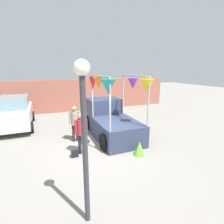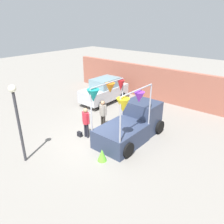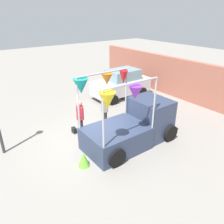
{
  "view_description": "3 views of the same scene",
  "coord_description": "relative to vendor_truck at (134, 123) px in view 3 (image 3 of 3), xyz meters",
  "views": [
    {
      "loc": [
        -2.07,
        -6.85,
        3.46
      ],
      "look_at": [
        0.83,
        0.23,
        1.55
      ],
      "focal_mm": 28.0,
      "sensor_mm": 36.0,
      "label": 1
    },
    {
      "loc": [
        7.18,
        -7.39,
        6.1
      ],
      "look_at": [
        0.44,
        0.68,
        1.54
      ],
      "focal_mm": 35.0,
      "sensor_mm": 36.0,
      "label": 2
    },
    {
      "loc": [
        7.49,
        -4.36,
        5.38
      ],
      "look_at": [
        0.8,
        0.57,
        1.54
      ],
      "focal_mm": 35.0,
      "sensor_mm": 36.0,
      "label": 3
    }
  ],
  "objects": [
    {
      "name": "brick_boundary_wall",
      "position": [
        -1.21,
        6.22,
        0.41
      ],
      "size": [
        18.0,
        0.36,
        2.6
      ],
      "primitive_type": "cube",
      "color": "#9E5947",
      "rests_on": "ground"
    },
    {
      "name": "ground_plane",
      "position": [
        -1.21,
        -1.46,
        -0.89
      ],
      "size": [
        60.0,
        60.0,
        0.0
      ],
      "primitive_type": "plane",
      "color": "gray"
    },
    {
      "name": "person_customer",
      "position": [
        -1.9,
        -1.63,
        0.15
      ],
      "size": [
        0.53,
        0.34,
        1.73
      ],
      "color": "black",
      "rests_on": "ground"
    },
    {
      "name": "handbag",
      "position": [
        -2.25,
        -1.83,
        -0.75
      ],
      "size": [
        0.28,
        0.16,
        0.28
      ],
      "primitive_type": "cube",
      "color": "black",
      "rests_on": "ground"
    },
    {
      "name": "parked_car",
      "position": [
        -4.78,
        3.12,
        0.05
      ],
      "size": [
        1.88,
        4.0,
        1.88
      ],
      "color": "#B7B7BC",
      "rests_on": "ground"
    },
    {
      "name": "vendor_truck",
      "position": [
        0.0,
        0.0,
        0.0
      ],
      "size": [
        2.49,
        4.19,
        3.17
      ],
      "color": "#2D3851",
      "rests_on": "ground"
    },
    {
      "name": "folded_kite_bundle_lime",
      "position": [
        0.23,
        -2.69,
        -0.59
      ],
      "size": [
        0.62,
        0.62,
        0.6
      ],
      "primitive_type": "cone",
      "rotation": [
        0.0,
        0.0,
        2.27
      ],
      "color": "#66CC33",
      "rests_on": "ground"
    },
    {
      "name": "person_vendor",
      "position": [
        -1.91,
        -0.25,
        0.17
      ],
      "size": [
        0.53,
        0.34,
        1.75
      ],
      "color": "#2D2823",
      "rests_on": "ground"
    }
  ]
}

